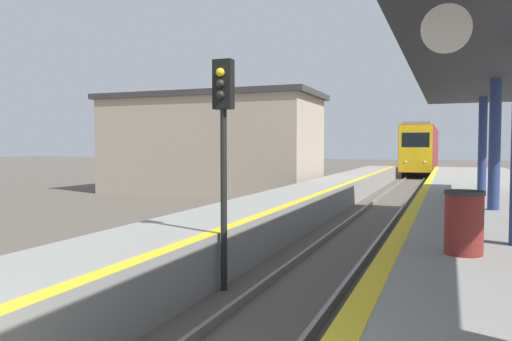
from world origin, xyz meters
TOP-DOWN VIEW (x-y plane):
  - train at (0.00, 50.37)m, footprint 2.64×21.59m
  - signal_near at (-1.38, 6.37)m, footprint 0.36×0.31m
  - station_canopy at (3.56, 9.64)m, footprint 3.80×19.63m
  - trash_bin at (2.70, 6.13)m, footprint 0.58×0.58m
  - station_building at (-10.15, 23.65)m, footprint 12.35×5.83m

SIDE VIEW (x-z plane):
  - trash_bin at x=2.70m, z-range 1.05..2.01m
  - train at x=0.00m, z-range 0.04..4.71m
  - station_building at x=-10.15m, z-range 0.01..5.60m
  - signal_near at x=-1.38m, z-range 0.86..5.10m
  - station_canopy at x=3.56m, z-range 2.59..6.11m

